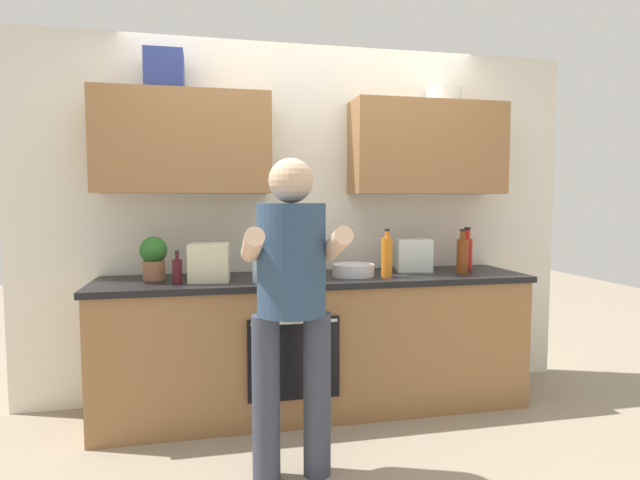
{
  "coord_description": "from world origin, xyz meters",
  "views": [
    {
      "loc": [
        -0.69,
        -3.3,
        1.41
      ],
      "look_at": [
        -0.0,
        -0.1,
        1.15
      ],
      "focal_mm": 28.83,
      "sensor_mm": 36.0,
      "label": 1
    }
  ],
  "objects": [
    {
      "name": "ground_plane",
      "position": [
        0.0,
        0.0,
        0.0
      ],
      "size": [
        12.0,
        12.0,
        0.0
      ],
      "primitive_type": "plane",
      "color": "gray"
    },
    {
      "name": "potted_herb",
      "position": [
        -1.04,
        0.08,
        1.05
      ],
      "size": [
        0.17,
        0.17,
        0.28
      ],
      "color": "#9E6647",
      "rests_on": "counter"
    },
    {
      "name": "person_standing",
      "position": [
        -0.3,
        -0.82,
        0.95
      ],
      "size": [
        0.49,
        0.45,
        1.61
      ],
      "color": "#383D4C",
      "rests_on": "ground"
    },
    {
      "name": "mixing_bowl",
      "position": [
        0.24,
        -0.03,
        0.94
      ],
      "size": [
        0.28,
        0.28,
        0.08
      ],
      "primitive_type": "cylinder",
      "color": "silver",
      "rests_on": "counter"
    },
    {
      "name": "bottle_syrup",
      "position": [
        -0.14,
        -0.14,
        0.99
      ],
      "size": [
        0.08,
        0.08,
        0.23
      ],
      "color": "#8C4C14",
      "rests_on": "counter"
    },
    {
      "name": "bottle_vinegar",
      "position": [
        1.01,
        -0.06,
        1.03
      ],
      "size": [
        0.08,
        0.08,
        0.31
      ],
      "color": "brown",
      "rests_on": "counter"
    },
    {
      "name": "bottle_water",
      "position": [
        -0.41,
        -0.18,
        1.01
      ],
      "size": [
        0.06,
        0.06,
        0.28
      ],
      "color": "silver",
      "rests_on": "counter"
    },
    {
      "name": "grocery_bag_rice",
      "position": [
        -0.7,
        -0.05,
        1.02
      ],
      "size": [
        0.27,
        0.24,
        0.23
      ],
      "primitive_type": "cube",
      "rotation": [
        0.0,
        0.0,
        -0.1
      ],
      "color": "beige",
      "rests_on": "counter"
    },
    {
      "name": "knife_block",
      "position": [
        -0.06,
        0.14,
        1.01
      ],
      "size": [
        0.1,
        0.14,
        0.27
      ],
      "color": "brown",
      "rests_on": "counter"
    },
    {
      "name": "bottle_juice",
      "position": [
        0.44,
        -0.14,
        1.04
      ],
      "size": [
        0.07,
        0.07,
        0.32
      ],
      "color": "orange",
      "rests_on": "counter"
    },
    {
      "name": "bottle_wine",
      "position": [
        -0.89,
        -0.12,
        0.98
      ],
      "size": [
        0.06,
        0.06,
        0.2
      ],
      "color": "#471419",
      "rests_on": "counter"
    },
    {
      "name": "back_wall_unit",
      "position": [
        -0.01,
        0.28,
        1.49
      ],
      "size": [
        4.0,
        0.38,
        2.5
      ],
      "color": "silver",
      "rests_on": "ground"
    },
    {
      "name": "grocery_bag_produce",
      "position": [
        0.73,
        0.11,
        1.01
      ],
      "size": [
        0.27,
        0.21,
        0.23
      ],
      "primitive_type": "cube",
      "rotation": [
        0.0,
        0.0,
        -0.2
      ],
      "color": "silver",
      "rests_on": "counter"
    },
    {
      "name": "cup_tea",
      "position": [
        -0.21,
        0.06,
        0.94
      ],
      "size": [
        0.08,
        0.08,
        0.08
      ],
      "primitive_type": "cylinder",
      "color": "#33598C",
      "rests_on": "counter"
    },
    {
      "name": "counter",
      "position": [
        -0.0,
        -0.0,
        0.45
      ],
      "size": [
        2.84,
        0.67,
        0.9
      ],
      "color": "olive",
      "rests_on": "ground"
    },
    {
      "name": "bottle_hotsauce",
      "position": [
        1.16,
        0.15,
        1.03
      ],
      "size": [
        0.08,
        0.08,
        0.31
      ],
      "color": "red",
      "rests_on": "counter"
    }
  ]
}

